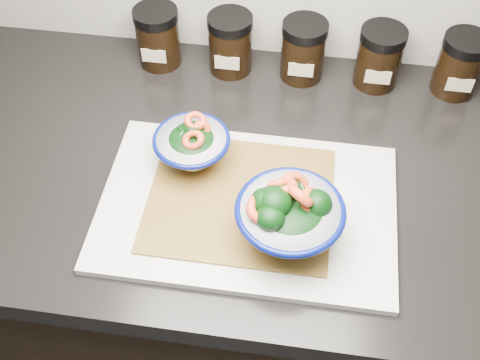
# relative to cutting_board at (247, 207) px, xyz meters

# --- Properties ---
(cabinet) EXTENTS (3.43, 0.58, 0.86)m
(cabinet) POSITION_rel_cutting_board_xyz_m (0.02, 0.09, -0.48)
(cabinet) COLOR black
(cabinet) RESTS_ON ground
(countertop) EXTENTS (3.50, 0.60, 0.04)m
(countertop) POSITION_rel_cutting_board_xyz_m (0.02, 0.09, -0.03)
(countertop) COLOR black
(countertop) RESTS_ON cabinet
(cutting_board) EXTENTS (0.45, 0.30, 0.01)m
(cutting_board) POSITION_rel_cutting_board_xyz_m (0.00, 0.00, 0.00)
(cutting_board) COLOR silver
(cutting_board) RESTS_ON countertop
(bamboo_mat) EXTENTS (0.28, 0.24, 0.00)m
(bamboo_mat) POSITION_rel_cutting_board_xyz_m (-0.01, 0.01, 0.01)
(bamboo_mat) COLOR olive
(bamboo_mat) RESTS_ON cutting_board
(bowl_left) EXTENTS (0.12, 0.12, 0.09)m
(bowl_left) POSITION_rel_cutting_board_xyz_m (-0.10, 0.07, 0.05)
(bowl_left) COLOR white
(bowl_left) RESTS_ON bamboo_mat
(bowl_right) EXTENTS (0.15, 0.15, 0.11)m
(bowl_right) POSITION_rel_cutting_board_xyz_m (0.07, -0.05, 0.06)
(bowl_right) COLOR white
(bowl_right) RESTS_ON bamboo_mat
(spice_jar_a) EXTENTS (0.08, 0.08, 0.11)m
(spice_jar_a) POSITION_rel_cutting_board_xyz_m (-0.21, 0.33, 0.05)
(spice_jar_a) COLOR black
(spice_jar_a) RESTS_ON countertop
(spice_jar_b) EXTENTS (0.08, 0.08, 0.11)m
(spice_jar_b) POSITION_rel_cutting_board_xyz_m (-0.08, 0.33, 0.05)
(spice_jar_b) COLOR black
(spice_jar_b) RESTS_ON countertop
(spice_jar_c) EXTENTS (0.08, 0.08, 0.11)m
(spice_jar_c) POSITION_rel_cutting_board_xyz_m (0.06, 0.33, 0.05)
(spice_jar_c) COLOR black
(spice_jar_c) RESTS_ON countertop
(spice_jar_d) EXTENTS (0.08, 0.08, 0.11)m
(spice_jar_d) POSITION_rel_cutting_board_xyz_m (0.19, 0.33, 0.05)
(spice_jar_d) COLOR black
(spice_jar_d) RESTS_ON countertop
(spice_jar_e) EXTENTS (0.08, 0.08, 0.11)m
(spice_jar_e) POSITION_rel_cutting_board_xyz_m (0.33, 0.33, 0.05)
(spice_jar_e) COLOR black
(spice_jar_e) RESTS_ON countertop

